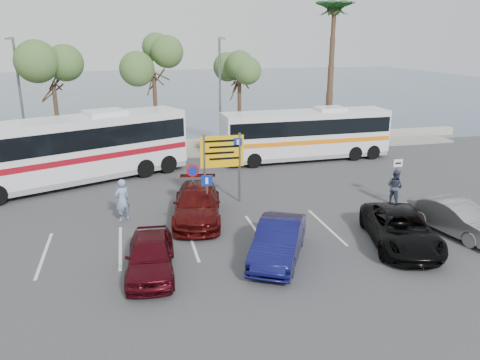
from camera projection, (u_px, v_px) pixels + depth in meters
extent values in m
plane|color=#37373A|center=(215.00, 228.00, 20.80)|extent=(120.00, 120.00, 0.00)
cube|color=gray|center=(179.00, 154.00, 33.78)|extent=(44.00, 2.40, 0.15)
cube|color=tan|center=(176.00, 145.00, 35.58)|extent=(48.00, 0.80, 0.60)
plane|color=#3B545E|center=(147.00, 89.00, 76.54)|extent=(140.00, 140.00, 0.00)
cylinder|color=#382619|center=(58.00, 123.00, 31.22)|extent=(0.28, 0.28, 5.04)
cylinder|color=#382619|center=(156.00, 115.00, 32.60)|extent=(0.28, 0.28, 5.60)
cylinder|color=#382619|center=(239.00, 115.00, 34.02)|extent=(0.28, 0.28, 5.18)
cylinder|color=#382619|center=(330.00, 79.00, 34.89)|extent=(0.48, 0.48, 10.00)
cylinder|color=slate|center=(21.00, 102.00, 29.96)|extent=(0.16, 0.16, 8.00)
cylinder|color=slate|center=(11.00, 38.00, 28.38)|extent=(0.12, 0.90, 0.12)
cube|color=slate|center=(9.00, 39.00, 27.93)|extent=(0.45, 0.25, 0.12)
cylinder|color=slate|center=(220.00, 96.00, 32.89)|extent=(0.16, 0.16, 8.00)
cylinder|color=slate|center=(221.00, 38.00, 31.32)|extent=(0.12, 0.90, 0.12)
cube|color=slate|center=(222.00, 38.00, 30.87)|extent=(0.45, 0.25, 0.12)
cylinder|color=slate|center=(205.00, 170.00, 23.27)|extent=(0.12, 0.12, 3.60)
cylinder|color=slate|center=(240.00, 168.00, 23.67)|extent=(0.12, 0.12, 3.60)
cube|color=#F7B70D|center=(222.00, 152.00, 23.21)|extent=(2.20, 0.06, 1.60)
cube|color=#0C2699|center=(238.00, 142.00, 23.21)|extent=(0.42, 0.01, 0.42)
cylinder|color=slate|center=(193.00, 189.00, 22.57)|extent=(0.07, 0.07, 2.20)
cylinder|color=#B20C0C|center=(193.00, 171.00, 22.27)|extent=(0.60, 0.03, 0.60)
cylinder|color=slate|center=(207.00, 199.00, 21.18)|extent=(0.07, 0.07, 2.20)
cube|color=#0C2699|center=(207.00, 181.00, 20.89)|extent=(0.50, 0.03, 0.50)
cylinder|color=slate|center=(396.00, 180.00, 24.08)|extent=(0.07, 0.07, 2.20)
cube|color=white|center=(398.00, 163.00, 23.80)|extent=(0.50, 0.03, 0.40)
cube|color=silver|center=(74.00, 146.00, 26.55)|extent=(13.08, 7.86, 3.22)
cube|color=black|center=(73.00, 136.00, 26.38)|extent=(12.86, 7.79, 1.14)
cube|color=maroon|center=(75.00, 155.00, 26.70)|extent=(12.97, 7.83, 0.33)
cube|color=gray|center=(77.00, 173.00, 27.02)|extent=(12.95, 7.78, 0.60)
cube|color=silver|center=(71.00, 116.00, 26.04)|extent=(2.70, 2.48, 0.26)
cube|color=silver|center=(306.00, 132.00, 31.86)|extent=(11.57, 2.77, 2.83)
cube|color=black|center=(306.00, 125.00, 31.71)|extent=(11.34, 2.81, 1.01)
cube|color=orange|center=(305.00, 139.00, 31.99)|extent=(11.45, 2.80, 0.29)
cube|color=gray|center=(305.00, 152.00, 32.28)|extent=(11.45, 2.75, 0.53)
cube|color=silver|center=(307.00, 110.00, 31.41)|extent=(1.96, 1.59, 0.23)
imported|color=#10124C|center=(279.00, 241.00, 17.74)|extent=(3.50, 4.75, 1.49)
imported|color=#4C0D0C|center=(197.00, 204.00, 21.59)|extent=(2.98, 5.51, 1.52)
imported|color=#450912|center=(150.00, 255.00, 16.66)|extent=(2.02, 4.28, 1.41)
imported|color=black|center=(401.00, 229.00, 18.92)|extent=(3.60, 5.55, 1.42)
imported|color=gray|center=(457.00, 218.00, 20.04)|extent=(2.41, 4.61, 1.45)
imported|color=#8194BB|center=(122.00, 200.00, 21.41)|extent=(0.87, 0.78, 1.99)
imported|color=#34384E|center=(395.00, 187.00, 23.67)|extent=(0.98, 1.07, 1.77)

